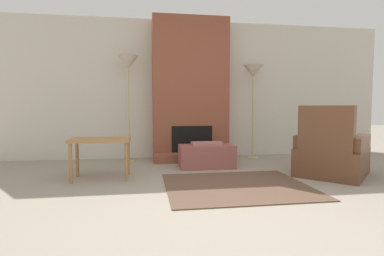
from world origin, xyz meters
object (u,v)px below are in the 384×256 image
object	(u,v)px
armchair	(331,156)
floor_lamp_right	(253,75)
ottoman	(207,156)
side_table	(101,144)
floor_lamp_left	(128,67)

from	to	relation	value
armchair	floor_lamp_right	xyz separation A→B (m)	(-0.57, 1.58, 1.28)
floor_lamp_right	ottoman	bearing A→B (deg)	-144.41
side_table	floor_lamp_right	distance (m)	3.09
ottoman	armchair	world-z (taller)	armchair
floor_lamp_right	side_table	bearing A→B (deg)	-153.84
ottoman	floor_lamp_left	bearing A→B (deg)	149.31
floor_lamp_left	side_table	bearing A→B (deg)	-103.34
ottoman	floor_lamp_left	distance (m)	2.08
armchair	ottoman	bearing A→B (deg)	18.58
ottoman	side_table	world-z (taller)	side_table
side_table	floor_lamp_left	xyz separation A→B (m)	(0.30, 1.28, 1.20)
armchair	floor_lamp_right	size ratio (longest dim) A/B	0.75
ottoman	floor_lamp_right	world-z (taller)	floor_lamp_right
floor_lamp_left	floor_lamp_right	size ratio (longest dim) A/B	1.07
ottoman	side_table	bearing A→B (deg)	-161.16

